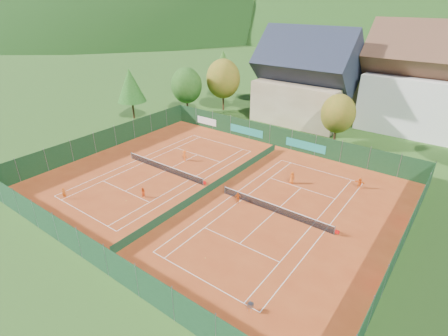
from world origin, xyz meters
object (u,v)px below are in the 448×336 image
hotel_block_a (435,87)px  player_right_far_b (360,183)px  ball_hopper (251,305)px  player_left_far (185,156)px  player_right_far_a (292,178)px  chalet (306,83)px  player_left_mid (143,193)px  player_left_near (64,193)px  player_right_near (238,198)px

hotel_block_a → player_right_far_b: 26.56m
ball_hopper → player_right_far_b: 22.59m
player_left_far → player_right_far_a: 14.92m
hotel_block_a → player_right_far_b: hotel_block_a is taller
chalet → player_left_mid: bearing=-93.5°
player_left_mid → player_left_far: size_ratio=0.82×
hotel_block_a → ball_hopper: size_ratio=27.00×
player_right_far_a → player_left_near: bearing=46.7°
ball_hopper → player_left_far: bearing=142.5°
player_left_near → player_right_near: player_left_near is taller
player_left_near → player_right_far_b: 33.57m
player_left_mid → player_right_far_a: 17.45m
player_left_near → player_right_far_a: player_right_far_a is taller
player_left_far → player_right_near: 12.83m
hotel_block_a → player_left_far: bearing=-126.9°
player_left_near → player_left_far: player_left_far is taller
ball_hopper → player_right_far_b: player_right_far_b is taller
player_right_far_a → chalet: bearing=-65.4°
ball_hopper → player_right_far_a: player_right_far_a is taller
player_left_near → player_left_mid: bearing=7.9°
hotel_block_a → ball_hopper: bearing=-93.8°
player_left_near → player_left_mid: size_ratio=1.08×
ball_hopper → hotel_block_a: bearing=86.2°
hotel_block_a → player_left_mid: (-21.22, -42.07, -6.77)m
ball_hopper → player_left_near: size_ratio=0.61×
ball_hopper → player_left_mid: player_left_mid is taller
chalet → player_left_near: bearing=-102.3°
player_left_far → player_right_far_a: bearing=-169.9°
player_left_mid → player_right_far_b: bearing=36.5°
player_left_far → player_right_far_a: size_ratio=1.00×
player_right_far_b → player_left_mid: bearing=30.9°
chalet → hotel_block_a: bearing=17.5°
chalet → player_left_far: bearing=-101.0°
player_right_far_b → player_right_near: bearing=38.9°
player_left_far → player_right_far_b: bearing=-164.3°
player_left_far → player_right_near: player_left_far is taller
chalet → player_right_far_b: chalet is taller
player_left_near → player_right_near: size_ratio=1.01×
player_right_near → player_right_far_b: player_right_far_b is taller
ball_hopper → player_left_far: (-20.93, 16.05, 0.19)m
hotel_block_a → player_right_near: hotel_block_a is taller
hotel_block_a → player_left_mid: size_ratio=17.66×
player_right_far_a → player_right_far_b: (6.88, 3.62, -0.09)m
player_right_far_a → player_right_far_b: 7.78m
ball_hopper → player_right_far_b: bearing=88.5°
player_right_near → player_left_far: bearing=125.5°
chalet → player_left_near: 42.83m
chalet → player_left_mid: size_ratio=13.25×
ball_hopper → player_left_mid: 19.06m
player_right_near → hotel_block_a: bearing=38.5°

